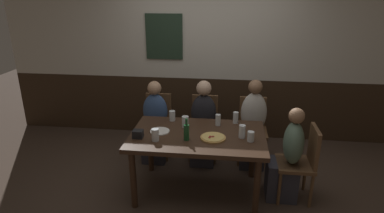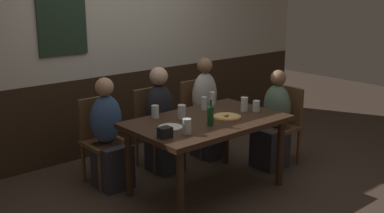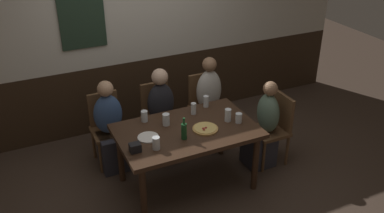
% 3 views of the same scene
% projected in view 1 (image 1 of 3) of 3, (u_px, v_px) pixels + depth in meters
% --- Properties ---
extents(ground_plane, '(12.00, 12.00, 0.00)m').
position_uv_depth(ground_plane, '(197.00, 190.00, 3.95)').
color(ground_plane, '#423328').
extents(wall_back, '(6.40, 0.13, 2.60)m').
position_uv_depth(wall_back, '(209.00, 56.00, 5.04)').
color(wall_back, '#332316').
rests_on(wall_back, ground_plane).
extents(dining_table, '(1.51, 0.94, 0.74)m').
position_uv_depth(dining_table, '(198.00, 141.00, 3.73)').
color(dining_table, '#382316').
rests_on(dining_table, ground_plane).
extents(chair_head_east, '(0.40, 0.40, 0.88)m').
position_uv_depth(chair_head_east, '(302.00, 159.00, 3.65)').
color(chair_head_east, brown).
rests_on(chair_head_east, ground_plane).
extents(chair_mid_far, '(0.40, 0.40, 0.88)m').
position_uv_depth(chair_mid_far, '(204.00, 123.00, 4.61)').
color(chair_mid_far, brown).
rests_on(chair_mid_far, ground_plane).
extents(chair_right_far, '(0.40, 0.40, 0.88)m').
position_uv_depth(chair_right_far, '(252.00, 126.00, 4.53)').
color(chair_right_far, brown).
rests_on(chair_right_far, ground_plane).
extents(chair_left_far, '(0.40, 0.40, 0.88)m').
position_uv_depth(chair_left_far, '(158.00, 121.00, 4.68)').
color(chair_left_far, brown).
rests_on(chair_left_far, ground_plane).
extents(person_head_east, '(0.37, 0.34, 1.10)m').
position_uv_depth(person_head_east, '(287.00, 162.00, 3.68)').
color(person_head_east, '#2D2D38').
rests_on(person_head_east, ground_plane).
extents(person_mid_far, '(0.34, 0.37, 1.15)m').
position_uv_depth(person_mid_far, '(203.00, 129.00, 4.46)').
color(person_mid_far, '#2D2D38').
rests_on(person_mid_far, ground_plane).
extents(person_right_far, '(0.34, 0.37, 1.18)m').
position_uv_depth(person_right_far, '(253.00, 130.00, 4.38)').
color(person_right_far, '#2D2D38').
rests_on(person_right_far, ground_plane).
extents(person_left_far, '(0.34, 0.37, 1.12)m').
position_uv_depth(person_left_far, '(155.00, 128.00, 4.54)').
color(person_left_far, '#2D2D38').
rests_on(person_left_far, ground_plane).
extents(pizza, '(0.28, 0.28, 0.03)m').
position_uv_depth(pizza, '(213.00, 137.00, 3.59)').
color(pizza, tan).
rests_on(pizza, dining_table).
extents(highball_clear, '(0.07, 0.07, 0.11)m').
position_uv_depth(highball_clear, '(251.00, 137.00, 3.51)').
color(highball_clear, silver).
rests_on(highball_clear, dining_table).
extents(pint_glass_pale, '(0.06, 0.06, 0.14)m').
position_uv_depth(pint_glass_pale, '(236.00, 118.00, 3.98)').
color(pint_glass_pale, silver).
rests_on(pint_glass_pale, dining_table).
extents(pint_glass_amber, '(0.07, 0.07, 0.13)m').
position_uv_depth(pint_glass_amber, '(172.00, 116.00, 4.05)').
color(pint_glass_amber, silver).
rests_on(pint_glass_amber, dining_table).
extents(beer_glass_half, '(0.08, 0.08, 0.13)m').
position_uv_depth(beer_glass_half, '(185.00, 122.00, 3.86)').
color(beer_glass_half, silver).
rests_on(beer_glass_half, dining_table).
extents(tumbler_short, '(0.08, 0.08, 0.14)m').
position_uv_depth(tumbler_short, '(155.00, 136.00, 3.52)').
color(tumbler_short, silver).
rests_on(tumbler_short, dining_table).
extents(tumbler_water, '(0.06, 0.06, 0.14)m').
position_uv_depth(tumbler_water, '(218.00, 120.00, 3.91)').
color(tumbler_water, silver).
rests_on(tumbler_water, dining_table).
extents(beer_glass_tall, '(0.07, 0.07, 0.15)m').
position_uv_depth(beer_glass_tall, '(242.00, 132.00, 3.59)').
color(beer_glass_tall, silver).
rests_on(beer_glass_tall, dining_table).
extents(beer_bottle_green, '(0.06, 0.06, 0.25)m').
position_uv_depth(beer_bottle_green, '(186.00, 132.00, 3.52)').
color(beer_bottle_green, '#194723').
rests_on(beer_bottle_green, dining_table).
extents(plate_white_large, '(0.22, 0.22, 0.01)m').
position_uv_depth(plate_white_large, '(160.00, 131.00, 3.76)').
color(plate_white_large, white).
rests_on(plate_white_large, dining_table).
extents(condiment_caddy, '(0.11, 0.09, 0.09)m').
position_uv_depth(condiment_caddy, '(138.00, 134.00, 3.59)').
color(condiment_caddy, black).
rests_on(condiment_caddy, dining_table).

